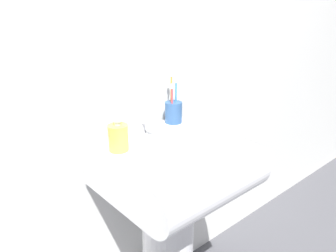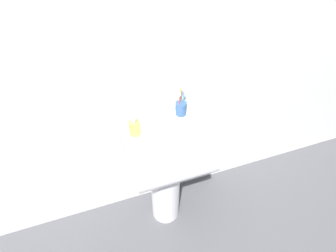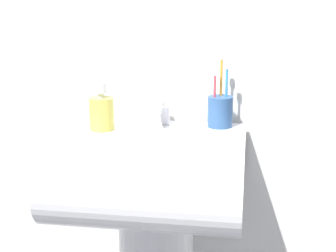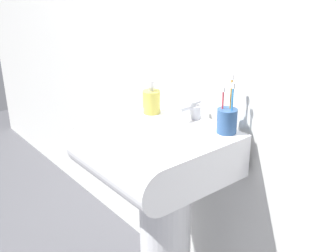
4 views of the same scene
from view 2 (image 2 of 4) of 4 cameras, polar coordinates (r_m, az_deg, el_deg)
ground_plane at (r=2.29m, az=-0.52°, el=-18.10°), size 6.00×6.00×0.00m
wall_back at (r=1.61m, az=-3.73°, el=12.41°), size 5.00×0.05×2.40m
sink_pedestal at (r=2.00m, az=-0.58°, el=-12.88°), size 0.21×0.21×0.71m
sink_basin at (r=1.62m, az=-0.00°, el=-5.36°), size 0.49×0.49×0.17m
faucet at (r=1.69m, az=-2.67°, el=2.23°), size 0.05×0.11×0.07m
toothbrush_cup at (r=1.73m, az=2.85°, el=3.91°), size 0.07×0.07×0.22m
soap_bottle at (r=1.59m, az=-7.29°, el=-0.28°), size 0.07×0.07×0.14m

